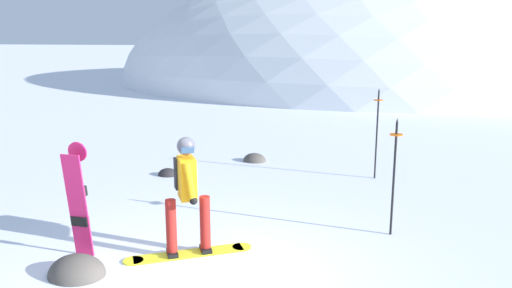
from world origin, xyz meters
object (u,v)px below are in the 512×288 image
object	(u,v)px
snowboarder_main	(187,192)
rock_dark	(255,161)
rock_small	(168,175)
spare_snowboard	(78,200)
piste_marker_far	(394,169)
rock_mid	(77,275)
piste_marker_near	(377,128)

from	to	relation	value
snowboarder_main	rock_dark	bearing A→B (deg)	94.49
rock_dark	rock_small	world-z (taller)	rock_dark
rock_small	spare_snowboard	bearing A→B (deg)	-82.30
snowboarder_main	spare_snowboard	distance (m)	1.50
snowboarder_main	piste_marker_far	bearing A→B (deg)	27.37
piste_marker_far	rock_dark	xyz separation A→B (m)	(-3.24, 4.04, -1.06)
piste_marker_far	rock_mid	distance (m)	4.78
piste_marker_far	rock_small	xyz separation A→B (m)	(-4.80, 2.31, -1.06)
piste_marker_far	rock_dark	size ratio (longest dim) A/B	3.23
spare_snowboard	rock_small	size ratio (longest dim) A/B	3.65
snowboarder_main	piste_marker_far	distance (m)	3.17
piste_marker_near	rock_small	distance (m)	4.72
spare_snowboard	piste_marker_far	size ratio (longest dim) A/B	0.89
spare_snowboard	rock_mid	xyz separation A→B (m)	(0.25, -0.51, -0.84)
piste_marker_far	rock_mid	world-z (taller)	piste_marker_far
rock_mid	rock_dark	bearing A→B (deg)	83.43
spare_snowboard	rock_dark	world-z (taller)	spare_snowboard
piste_marker_near	rock_mid	distance (m)	6.82
spare_snowboard	rock_mid	bearing A→B (deg)	-64.05
snowboarder_main	piste_marker_near	size ratio (longest dim) A/B	0.87
snowboarder_main	piste_marker_near	bearing A→B (deg)	61.77
spare_snowboard	piste_marker_near	distance (m)	6.46
rock_dark	spare_snowboard	bearing A→B (deg)	-99.44
rock_small	rock_dark	bearing A→B (deg)	47.84
rock_dark	rock_mid	distance (m)	6.51
spare_snowboard	rock_dark	size ratio (longest dim) A/B	2.87
piste_marker_near	rock_dark	distance (m)	3.25
piste_marker_near	rock_mid	bearing A→B (deg)	-123.15
snowboarder_main	rock_dark	distance (m)	5.59
piste_marker_far	rock_dark	distance (m)	5.29
spare_snowboard	rock_small	distance (m)	4.35
piste_marker_far	rock_mid	size ratio (longest dim) A/B	2.43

